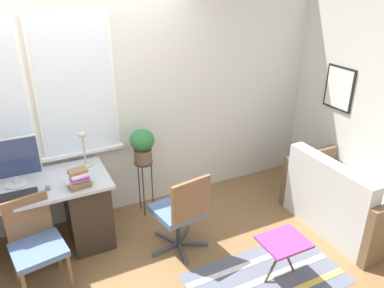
{
  "coord_description": "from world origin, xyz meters",
  "views": [
    {
      "loc": [
        -0.56,
        -3.06,
        2.6
      ],
      "look_at": [
        1.02,
        0.18,
        0.95
      ],
      "focal_mm": 35.0,
      "sensor_mm": 36.0,
      "label": 1
    }
  ],
  "objects": [
    {
      "name": "wall_back_with_window",
      "position": [
        -0.02,
        0.79,
        1.36
      ],
      "size": [
        9.0,
        0.12,
        2.7
      ],
      "color": "silver",
      "rests_on": "ground_plane"
    },
    {
      "name": "desk",
      "position": [
        -0.81,
        0.36,
        0.41
      ],
      "size": [
        1.87,
        0.71,
        0.76
      ],
      "color": "#B2B7BC",
      "rests_on": "ground_plane"
    },
    {
      "name": "ground_plane",
      "position": [
        0.0,
        0.0,
        0.0
      ],
      "size": [
        14.0,
        14.0,
        0.0
      ],
      "primitive_type": "plane",
      "color": "brown"
    },
    {
      "name": "desk_lamp",
      "position": [
        -0.04,
        0.55,
        0.99
      ],
      "size": [
        0.16,
        0.16,
        0.38
      ],
      "color": "#BCB299",
      "rests_on": "desk"
    },
    {
      "name": "potted_plant",
      "position": [
        0.59,
        0.53,
        0.89
      ],
      "size": [
        0.27,
        0.27,
        0.39
      ],
      "color": "brown",
      "rests_on": "plant_stand"
    },
    {
      "name": "keyboard",
      "position": [
        -0.72,
        0.22,
        0.77
      ],
      "size": [
        0.36,
        0.13,
        0.02
      ],
      "color": "black",
      "rests_on": "desk"
    },
    {
      "name": "monitor",
      "position": [
        -0.72,
        0.45,
        1.01
      ],
      "size": [
        0.51,
        0.22,
        0.47
      ],
      "color": "silver",
      "rests_on": "desk"
    },
    {
      "name": "couch_loveseat",
      "position": [
        2.45,
        -0.67,
        0.29
      ],
      "size": [
        0.74,
        1.29,
        0.84
      ],
      "rotation": [
        0.0,
        0.0,
        1.57
      ],
      "color": "beige",
      "rests_on": "ground_plane"
    },
    {
      "name": "floor_rug_striped",
      "position": [
        1.23,
        -0.99,
        0.0
      ],
      "size": [
        1.46,
        0.81,
        0.01
      ],
      "color": "#565B6B",
      "rests_on": "ground_plane"
    },
    {
      "name": "desk_chair_wooden",
      "position": [
        -0.65,
        -0.12,
        0.46
      ],
      "size": [
        0.49,
        0.5,
        0.84
      ],
      "rotation": [
        0.0,
        0.0,
        0.16
      ],
      "color": "brown",
      "rests_on": "ground_plane"
    },
    {
      "name": "plant_stand",
      "position": [
        0.59,
        0.53,
        0.56
      ],
      "size": [
        0.21,
        0.21,
        0.67
      ],
      "color": "#333338",
      "rests_on": "ground_plane"
    },
    {
      "name": "book_stack",
      "position": [
        -0.18,
        0.15,
        0.85
      ],
      "size": [
        0.23,
        0.2,
        0.18
      ],
      "color": "olive",
      "rests_on": "desk"
    },
    {
      "name": "wall_right_with_picture",
      "position": [
        2.95,
        0.0,
        1.35
      ],
      "size": [
        0.08,
        9.0,
        2.7
      ],
      "color": "silver",
      "rests_on": "ground_plane"
    },
    {
      "name": "folding_stool",
      "position": [
        1.35,
        -1.02,
        0.38
      ],
      "size": [
        0.41,
        0.35,
        0.43
      ],
      "color": "#93337A",
      "rests_on": "ground_plane"
    },
    {
      "name": "office_chair_swivel",
      "position": [
        0.69,
        -0.26,
        0.47
      ],
      "size": [
        0.6,
        0.6,
        0.89
      ],
      "rotation": [
        0.0,
        0.0,
        3.3
      ],
      "color": "#47474C",
      "rests_on": "ground_plane"
    },
    {
      "name": "mouse",
      "position": [
        -0.46,
        0.22,
        0.78
      ],
      "size": [
        0.04,
        0.07,
        0.04
      ],
      "color": "slate",
      "rests_on": "desk"
    }
  ]
}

